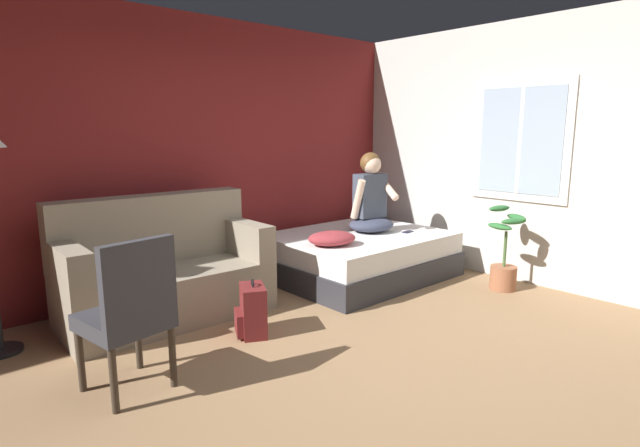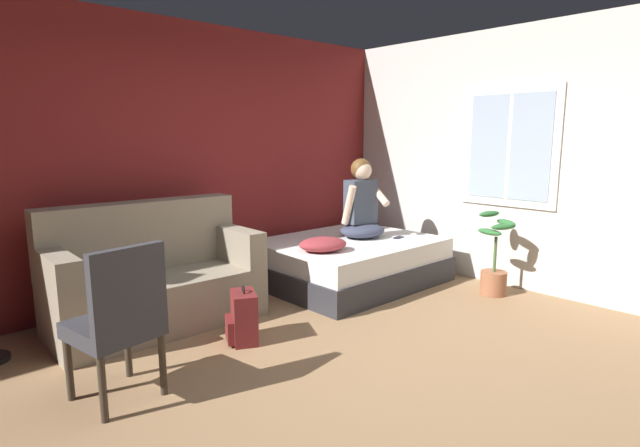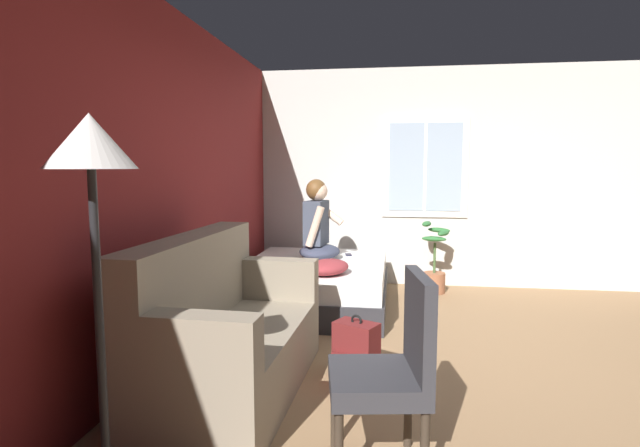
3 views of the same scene
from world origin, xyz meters
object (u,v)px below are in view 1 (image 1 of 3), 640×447
(bed, at_px, (358,255))
(backpack, at_px, (252,311))
(person_seated, at_px, (371,200))
(couch, at_px, (164,272))
(cell_phone, at_px, (408,232))
(throw_pillow, at_px, (332,238))
(potted_plant, at_px, (504,261))
(side_chair, at_px, (129,310))

(bed, bearing_deg, backpack, -162.50)
(bed, relative_size, person_seated, 2.13)
(couch, height_order, cell_phone, couch)
(bed, height_order, throw_pillow, throw_pillow)
(couch, relative_size, potted_plant, 2.03)
(cell_phone, xyz_separation_m, potted_plant, (0.30, -1.00, -0.18))
(person_seated, bearing_deg, potted_plant, -66.44)
(side_chair, xyz_separation_m, potted_plant, (3.59, -0.49, -0.23))
(couch, distance_m, potted_plant, 3.29)
(couch, height_order, backpack, couch)
(bed, height_order, side_chair, side_chair)
(bed, relative_size, side_chair, 1.90)
(throw_pillow, relative_size, cell_phone, 3.33)
(person_seated, bearing_deg, throw_pillow, -164.75)
(person_seated, relative_size, potted_plant, 1.03)
(throw_pillow, height_order, cell_phone, throw_pillow)
(person_seated, bearing_deg, bed, -178.95)
(couch, distance_m, backpack, 0.93)
(couch, xyz_separation_m, potted_plant, (2.88, -1.59, -0.09))
(throw_pillow, relative_size, potted_plant, 0.56)
(bed, distance_m, throw_pillow, 0.71)
(backpack, bearing_deg, couch, 111.58)
(couch, distance_m, throw_pillow, 1.61)
(backpack, xyz_separation_m, potted_plant, (2.54, -0.74, 0.11))
(bed, xyz_separation_m, backpack, (-1.79, -0.56, -0.04))
(person_seated, distance_m, potted_plant, 1.52)
(bed, height_order, person_seated, person_seated)
(side_chair, relative_size, person_seated, 1.12)
(cell_phone, relative_size, potted_plant, 0.17)
(couch, xyz_separation_m, backpack, (0.33, -0.84, -0.20))
(side_chair, height_order, cell_phone, side_chair)
(couch, bearing_deg, cell_phone, -12.84)
(backpack, xyz_separation_m, throw_pillow, (1.19, 0.35, 0.36))
(bed, distance_m, backpack, 1.87)
(couch, bearing_deg, throw_pillow, -17.95)
(person_seated, bearing_deg, side_chair, -164.81)
(side_chair, bearing_deg, cell_phone, 8.77)
(person_seated, relative_size, throw_pillow, 1.82)
(side_chair, height_order, person_seated, person_seated)
(cell_phone, bearing_deg, potted_plant, -173.20)
(couch, height_order, throw_pillow, couch)
(side_chair, relative_size, throw_pillow, 2.04)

